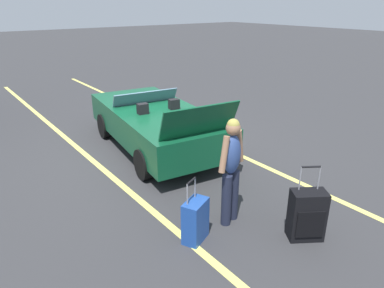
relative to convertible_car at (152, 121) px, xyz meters
name	(u,v)px	position (x,y,z in m)	size (l,w,h in m)	color
ground_plane	(157,148)	(-0.20, 0.03, -0.59)	(80.00, 80.00, 0.00)	#333335
lot_line_near	(199,137)	(-0.20, -1.22, -0.59)	(18.00, 0.12, 0.01)	#EAE066
lot_line_mid	(97,164)	(-0.20, 1.48, -0.59)	(18.00, 0.12, 0.01)	#EAE066
convertible_car	(152,121)	(0.00, 0.00, 0.00)	(4.35, 2.29, 1.52)	#0F4C2D
suitcase_large_black	(307,215)	(-4.31, 0.10, -0.22)	(0.50, 0.55, 1.10)	black
suitcase_medium_bright	(195,221)	(-3.41, 1.38, -0.28)	(0.38, 0.46, 0.93)	#1E479E
traveler_person	(231,166)	(-3.36, 0.68, 0.34)	(0.29, 0.60, 1.65)	#1E2338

